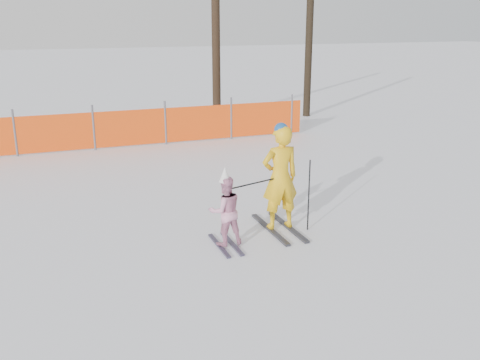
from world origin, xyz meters
TOP-DOWN VIEW (x-y plane):
  - ground at (0.00, 0.00)m, footprint 120.00×120.00m
  - adult at (0.76, 0.61)m, footprint 0.65×1.47m
  - child at (-0.33, 0.27)m, footprint 0.55×0.96m
  - ski_poles at (0.79, 0.42)m, footprint 1.44×0.29m
  - safety_fence at (-2.46, 7.66)m, footprint 14.32×0.06m
  - tree_trunks at (4.35, 10.75)m, footprint 3.60×0.84m

SIDE VIEW (x-z plane):
  - ground at x=0.00m, z-range 0.00..0.00m
  - safety_fence at x=-2.46m, z-range -0.07..1.18m
  - child at x=-0.33m, z-range -0.06..1.26m
  - ski_poles at x=0.79m, z-range 0.13..1.38m
  - adult at x=0.76m, z-range 0.00..1.87m
  - tree_trunks at x=4.35m, z-range -0.24..5.93m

